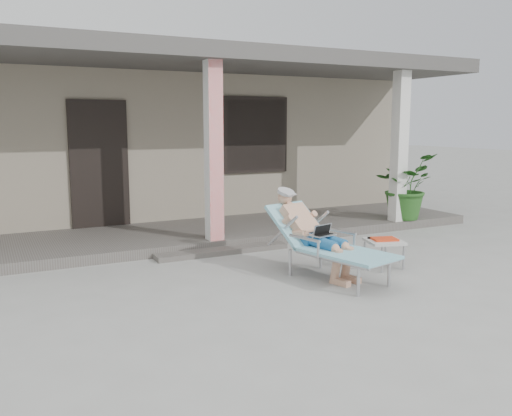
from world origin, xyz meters
TOP-DOWN VIEW (x-y plane):
  - ground at (0.00, 0.00)m, footprint 60.00×60.00m
  - house at (0.00, 6.50)m, footprint 10.40×5.40m
  - porch_deck at (0.00, 3.00)m, footprint 10.00×2.00m
  - porch_overhang at (0.00, 2.95)m, footprint 10.00×2.30m
  - porch_step at (0.00, 1.85)m, footprint 2.00×0.30m
  - lounger at (0.61, 0.24)m, footprint 1.04×1.80m
  - side_table at (1.57, 0.18)m, footprint 0.55×0.55m
  - potted_palm at (3.75, 2.25)m, footprint 1.35×1.27m

SIDE VIEW (x-z plane):
  - ground at x=0.00m, z-range 0.00..0.00m
  - porch_step at x=0.00m, z-range 0.00..0.07m
  - porch_deck at x=0.00m, z-range 0.00..0.15m
  - side_table at x=1.57m, z-range 0.14..0.53m
  - lounger at x=0.61m, z-range 0.13..1.26m
  - potted_palm at x=3.75m, z-range 0.15..1.33m
  - house at x=0.00m, z-range 0.02..3.32m
  - porch_overhang at x=0.00m, z-range 1.36..4.21m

